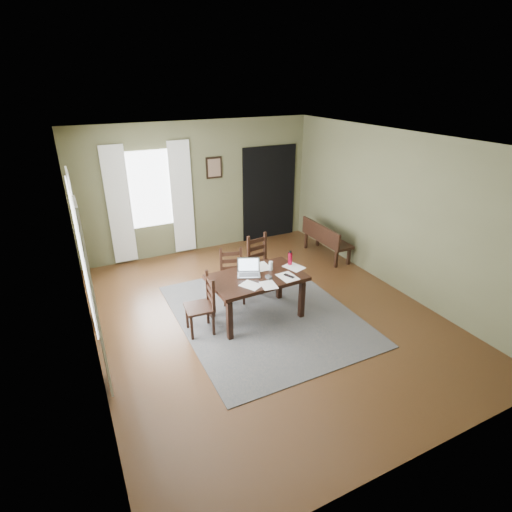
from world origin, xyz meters
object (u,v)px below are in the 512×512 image
chair_end (202,305)px  chair_back_left (232,276)px  water_bottle (290,258)px  dining_table (257,281)px  chair_back_right (261,263)px  laptop (249,270)px  bench (325,237)px

chair_end → chair_back_left: (0.75, 0.66, -0.00)m
chair_end → water_bottle: water_bottle is taller
dining_table → chair_back_right: 1.01m
chair_end → laptop: laptop is taller
dining_table → chair_back_left: 0.70m
chair_back_right → laptop: size_ratio=2.26×
chair_back_right → water_bottle: 0.82m
water_bottle → bench: bearing=39.1°
chair_back_right → water_bottle: (0.14, -0.72, 0.36)m
dining_table → chair_back_right: chair_back_right is taller
chair_end → water_bottle: bearing=99.7°
chair_back_right → chair_end: bearing=-158.2°
chair_back_right → laptop: 0.99m
dining_table → water_bottle: (0.66, 0.13, 0.20)m
dining_table → chair_end: chair_end is taller
dining_table → chair_end: 0.90m
chair_end → bench: (3.17, 1.46, -0.01)m
chair_back_left → chair_end: bearing=-123.2°
dining_table → bench: dining_table is taller
chair_back_right → dining_table: bearing=-130.8°
laptop → water_bottle: 0.73m
bench → laptop: bearing=119.4°
chair_back_left → bench: bearing=34.0°
bench → dining_table: bearing=122.4°
bench → laptop: 2.75m
chair_back_left → bench: 2.55m
chair_end → laptop: (0.80, 0.12, 0.34)m
bench → laptop: (-2.37, -1.34, 0.35)m
bench → water_bottle: bearing=129.1°
chair_back_right → laptop: chair_back_right is taller
chair_back_left → bench: chair_back_left is taller
laptop → water_bottle: (0.73, 0.01, 0.05)m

